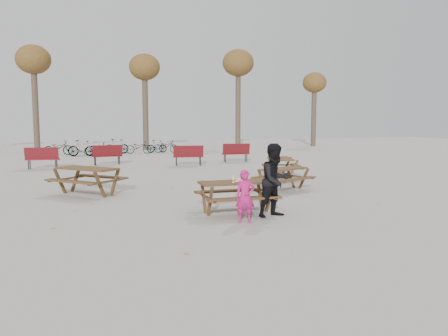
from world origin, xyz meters
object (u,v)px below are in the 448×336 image
object	(u,v)px
main_picnic_table	(236,189)
picnic_table_north	(87,181)
child	(245,197)
food_tray	(238,181)
soda_bottle	(233,180)
picnic_table_far	(282,168)
picnic_table_east	(283,179)
adult	(275,180)

from	to	relation	value
main_picnic_table	picnic_table_north	bearing A→B (deg)	132.11
child	picnic_table_north	world-z (taller)	child
main_picnic_table	child	distance (m)	1.11
food_tray	soda_bottle	size ratio (longest dim) A/B	1.06
main_picnic_table	picnic_table_far	size ratio (longest dim) A/B	1.00
food_tray	picnic_table_east	xyz separation A→B (m)	(2.56, 2.85, -0.43)
child	picnic_table_north	distance (m)	5.96
food_tray	soda_bottle	distance (m)	0.25
picnic_table_far	child	bearing A→B (deg)	165.29
picnic_table_east	picnic_table_north	xyz separation A→B (m)	(-6.08, 1.05, 0.05)
adult	picnic_table_far	world-z (taller)	adult
soda_bottle	picnic_table_north	distance (m)	5.27
adult	picnic_table_north	bearing A→B (deg)	115.95
soda_bottle	picnic_table_far	distance (m)	7.32
picnic_table_far	soda_bottle	bearing A→B (deg)	161.90
food_tray	picnic_table_east	size ratio (longest dim) A/B	0.11
picnic_table_east	picnic_table_north	distance (m)	6.17
soda_bottle	picnic_table_north	bearing A→B (deg)	129.41
adult	picnic_table_east	bearing A→B (deg)	45.32
soda_bottle	picnic_table_far	size ratio (longest dim) A/B	0.09
food_tray	child	xyz separation A→B (m)	(-0.21, -1.05, -0.21)
child	adult	size ratio (longest dim) A/B	0.68
adult	picnic_table_north	xyz separation A→B (m)	(-4.21, 4.57, -0.45)
child	picnic_table_east	size ratio (longest dim) A/B	0.70
child	adult	bearing A→B (deg)	36.31
child	picnic_table_east	distance (m)	4.79
food_tray	picnic_table_far	bearing A→B (deg)	56.26
picnic_table_north	picnic_table_far	distance (m)	7.71
main_picnic_table	picnic_table_east	bearing A→B (deg)	47.26
child	adult	distance (m)	1.01
food_tray	adult	bearing A→B (deg)	-44.45
food_tray	picnic_table_north	size ratio (longest dim) A/B	0.09
soda_bottle	picnic_table_east	world-z (taller)	soda_bottle
child	picnic_table_east	world-z (taller)	child
soda_bottle	picnic_table_far	world-z (taller)	soda_bottle
main_picnic_table	picnic_table_east	distance (m)	3.83
picnic_table_north	soda_bottle	bearing A→B (deg)	-5.89
main_picnic_table	picnic_table_far	world-z (taller)	same
child	picnic_table_north	bearing A→B (deg)	137.08
child	picnic_table_east	bearing A→B (deg)	67.95
adult	picnic_table_east	size ratio (longest dim) A/B	1.03
soda_bottle	child	world-z (taller)	child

